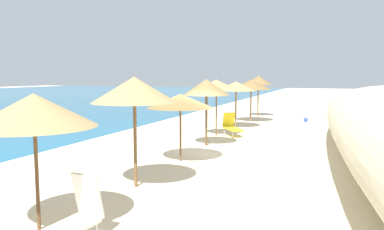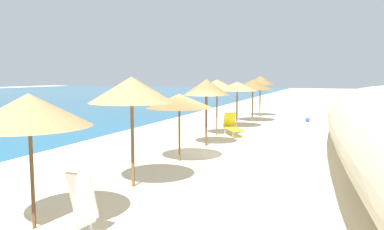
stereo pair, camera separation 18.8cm
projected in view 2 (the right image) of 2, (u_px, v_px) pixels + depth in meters
ground_plane at (204, 157)px, 13.48m from camera, size 160.00×160.00×0.00m
beach_umbrella_2 at (29, 110)px, 6.86m from camera, size 2.32×2.32×2.63m
beach_umbrella_3 at (132, 90)px, 9.58m from camera, size 2.25×2.25×2.93m
beach_umbrella_4 at (179, 101)px, 12.60m from camera, size 2.31×2.31×2.34m
beach_umbrella_5 at (206, 87)px, 15.39m from camera, size 1.96×1.96×2.82m
beach_umbrella_6 at (217, 84)px, 17.99m from camera, size 1.91×1.91×2.77m
beach_umbrella_7 at (237, 86)px, 20.81m from camera, size 2.34×2.34×2.63m
beach_umbrella_8 at (253, 85)px, 23.68m from camera, size 2.57×2.57×2.72m
beach_umbrella_9 at (260, 80)px, 26.83m from camera, size 1.99×1.99×2.97m
lounge_chair_0 at (66, 217)px, 6.46m from camera, size 1.47×0.71×1.18m
lounge_chair_1 at (232, 126)px, 18.28m from camera, size 1.65×1.38×1.11m
beach_ball at (308, 120)px, 23.65m from camera, size 0.30×0.30×0.30m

